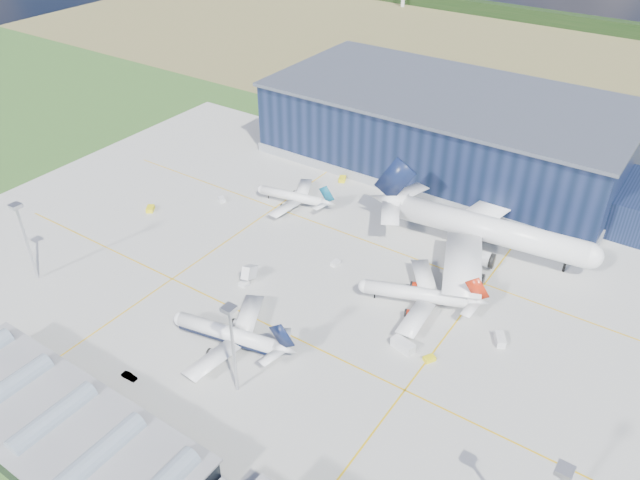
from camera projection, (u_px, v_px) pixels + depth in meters
The scene contains 21 objects.
ground at pixel (284, 300), 159.52m from camera, with size 600.00×600.00×0.00m, color #2B551F.
apron at pixel (307, 280), 166.37m from camera, with size 220.00×160.00×0.08m.
farmland at pixel (550, 68), 310.63m from camera, with size 600.00×220.00×0.01m, color olive.
treeline at pixel (594, 24), 363.35m from camera, with size 600.00×8.00×8.00m, color black.
hangar at pixel (454, 134), 216.86m from camera, with size 145.00×62.00×26.10m.
glass_concourse at pixel (68, 437), 119.28m from camera, with size 78.00×23.00×8.60m.
light_mast_west at pixel (23, 230), 158.42m from camera, with size 2.60×2.60×23.00m.
light_mast_center at pixel (232, 336), 125.66m from camera, with size 2.60×2.60×23.00m.
airliner_navy at pixel (227, 327), 142.97m from camera, with size 32.36×31.66×10.55m, color white, non-canonical shape.
airliner_red at pixel (417, 288), 154.86m from camera, with size 33.08×32.36×10.79m, color white, non-canonical shape.
airliner_widebody at pixel (493, 218), 171.63m from camera, with size 67.21×65.75×21.92m, color white, non-canonical shape.
airliner_regional at pixel (292, 192), 197.13m from camera, with size 27.29×26.70×8.90m, color white, non-canonical shape.
gse_tug_a at pixel (150, 209), 195.68m from camera, with size 2.11×3.46×1.44m, color yellow.
gse_tug_b at pixel (429, 359), 141.06m from camera, with size 1.75×2.62×1.14m, color yellow.
gse_van_a at pixel (403, 345), 143.75m from camera, with size 2.46×5.65×2.46m, color silver.
gse_cart_a at pixel (335, 263), 171.77m from camera, with size 1.80×2.70×1.17m, color silver.
gse_van_b at pixel (500, 340), 145.70m from camera, with size 1.99×4.35×1.99m, color silver.
gse_tug_c at pixel (342, 179), 211.98m from camera, with size 2.12×3.39×1.48m, color yellow.
gse_cart_b at pixel (222, 199), 200.78m from camera, with size 1.89×2.83×1.23m, color silver.
airstair at pixel (250, 275), 165.18m from camera, with size 2.15×5.37×3.44m, color silver.
car_b at pixel (129, 376), 136.51m from camera, with size 1.33×3.81×1.25m, color #99999E.
Camera 1 is at (77.47, -97.39, 101.38)m, focal length 35.00 mm.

